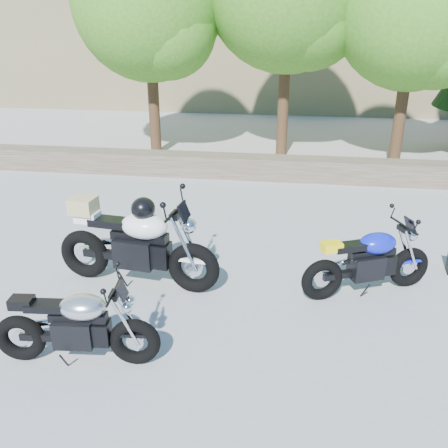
{
  "coord_description": "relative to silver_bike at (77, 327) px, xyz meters",
  "views": [
    {
      "loc": [
        1.11,
        -5.42,
        3.54
      ],
      "look_at": [
        0.2,
        1.0,
        0.75
      ],
      "focal_mm": 40.0,
      "sensor_mm": 36.0,
      "label": 1
    }
  ],
  "objects": [
    {
      "name": "ground",
      "position": [
        1.06,
        1.26,
        -0.44
      ],
      "size": [
        90.0,
        90.0,
        0.0
      ],
      "primitive_type": "plane",
      "color": "#949499",
      "rests_on": "ground"
    },
    {
      "name": "stone_wall",
      "position": [
        1.06,
        6.76,
        -0.19
      ],
      "size": [
        22.0,
        0.55,
        0.5
      ],
      "primitive_type": "cube",
      "color": "brown",
      "rests_on": "ground"
    },
    {
      "name": "tree_decid_left",
      "position": [
        -1.33,
        8.39,
        3.19
      ],
      "size": [
        3.67,
        3.67,
        5.62
      ],
      "color": "#382314",
      "rests_on": "ground"
    },
    {
      "name": "tree_decid_right",
      "position": [
        4.77,
        8.19,
        3.06
      ],
      "size": [
        3.54,
        3.54,
        5.41
      ],
      "color": "#382314",
      "rests_on": "ground"
    },
    {
      "name": "silver_bike",
      "position": [
        0.0,
        0.0,
        0.0
      ],
      "size": [
        1.81,
        0.57,
        0.91
      ],
      "rotation": [
        0.0,
        0.0,
        0.09
      ],
      "color": "black",
      "rests_on": "ground"
    },
    {
      "name": "white_bike",
      "position": [
        0.12,
        1.72,
        0.19
      ],
      "size": [
        2.35,
        0.74,
        1.3
      ],
      "rotation": [
        0.0,
        0.0,
        -0.12
      ],
      "color": "black",
      "rests_on": "ground"
    },
    {
      "name": "blue_bike",
      "position": [
        3.25,
        1.93,
        0.02
      ],
      "size": [
        1.79,
        0.91,
        0.95
      ],
      "rotation": [
        0.0,
        0.0,
        0.41
      ],
      "color": "black",
      "rests_on": "ground"
    }
  ]
}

